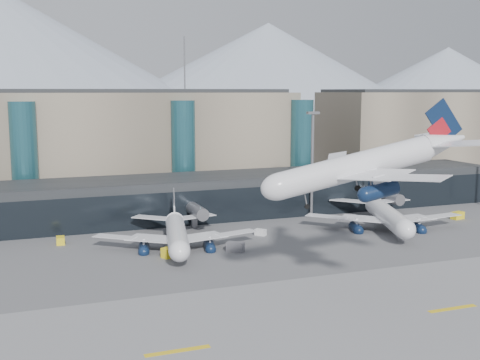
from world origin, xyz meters
The scene contains 18 objects.
ground centered at (0.00, 0.00, 0.00)m, with size 900.00×900.00×0.00m, color #515154.
runway_strip centered at (0.00, -15.00, 0.02)m, with size 400.00×40.00×0.04m, color slate.
runway_markings centered at (0.00, -15.00, 0.05)m, with size 128.00×1.00×0.02m.
concourse centered at (-0.02, 57.73, 4.97)m, with size 170.00×27.00×10.00m.
terminal_main centered at (-25.00, 90.00, 15.44)m, with size 130.00×30.00×31.00m.
terminal_east centered at (95.00, 90.00, 15.44)m, with size 70.00×30.00×31.00m.
teal_towers centered at (-14.99, 74.01, 14.01)m, with size 116.40×19.40×46.00m.
mountain_ridge centered at (15.97, 380.00, 45.74)m, with size 910.00×400.00×110.00m.
lightmast_mid centered at (30.00, 48.00, 14.42)m, with size 3.00×1.20×25.60m.
hero_jet centered at (12.11, -6.15, 21.11)m, with size 33.70×34.11×11.02m.
jet_parked_mid centered at (-7.91, 32.35, 4.14)m, with size 33.24×34.04×10.95m.
jet_parked_right centered at (40.15, 32.42, 4.52)m, with size 35.03×37.16×11.94m.
veh_b centered at (-29.35, 42.00, 0.76)m, with size 2.62×1.61×1.51m, color yellow.
veh_c centered at (1.67, 24.47, 0.92)m, with size 3.30×1.74×1.84m, color #515156.
veh_d centered at (47.54, 38.77, 0.74)m, with size 2.57×1.38×1.47m, color silver.
veh_e centered at (61.81, 33.49, 0.88)m, with size 3.10×1.76×1.76m, color yellow.
veh_g centered at (11.13, 34.79, 0.67)m, with size 2.30×1.34×1.34m, color silver.
veh_h centered at (-10.88, 25.16, 0.93)m, with size 3.36×1.77×1.86m, color yellow.
Camera 1 is at (-36.64, -80.70, 30.57)m, focal length 45.00 mm.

